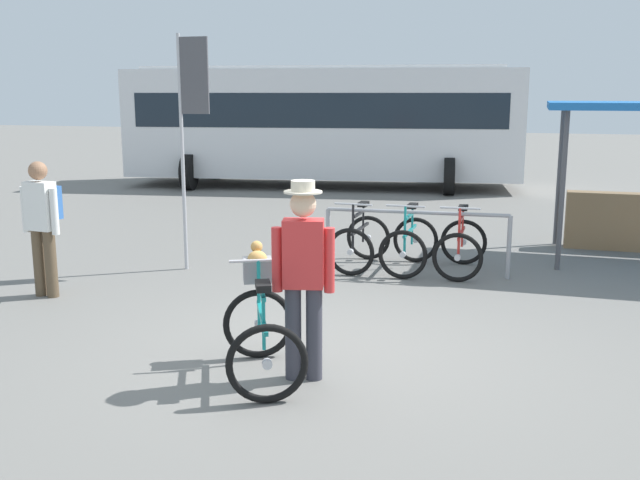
{
  "coord_description": "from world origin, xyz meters",
  "views": [
    {
      "loc": [
        1.83,
        -6.29,
        2.43
      ],
      "look_at": [
        -0.16,
        0.42,
        1.0
      ],
      "focal_mm": 40.52,
      "sensor_mm": 36.0,
      "label": 1
    }
  ],
  "objects": [
    {
      "name": "racked_bike_black",
      "position": [
        -0.46,
        3.41,
        0.37
      ],
      "size": [
        0.68,
        1.12,
        0.97
      ],
      "color": "black",
      "rests_on": "ground"
    },
    {
      "name": "pedestrian_with_backpack",
      "position": [
        -3.76,
        0.91,
        0.94
      ],
      "size": [
        0.53,
        0.36,
        1.64
      ],
      "color": "brown",
      "rests_on": "ground"
    },
    {
      "name": "person_with_featured_bike",
      "position": [
        0.02,
        -0.68,
        0.95
      ],
      "size": [
        0.52,
        0.32,
        1.72
      ],
      "color": "#383842",
      "rests_on": "ground"
    },
    {
      "name": "bike_rack_rail",
      "position": [
        0.35,
        3.27,
        0.64
      ],
      "size": [
        2.51,
        0.18,
        0.88
      ],
      "color": "#99999E",
      "rests_on": "ground"
    },
    {
      "name": "bus_distant",
      "position": [
        -3.5,
        11.96,
        1.74
      ],
      "size": [
        10.25,
        4.32,
        3.08
      ],
      "color": "silver",
      "rests_on": "ground"
    },
    {
      "name": "racked_bike_red",
      "position": [
        0.94,
        3.48,
        0.37
      ],
      "size": [
        0.68,
        1.12,
        0.97
      ],
      "color": "black",
      "rests_on": "ground"
    },
    {
      "name": "racked_bike_teal",
      "position": [
        0.24,
        3.44,
        0.37
      ],
      "size": [
        0.67,
        1.1,
        0.97
      ],
      "color": "black",
      "rests_on": "ground"
    },
    {
      "name": "ground_plane",
      "position": [
        0.0,
        0.0,
        0.0
      ],
      "size": [
        80.0,
        80.0,
        0.0
      ],
      "primitive_type": "plane",
      "color": "slate"
    },
    {
      "name": "featured_bicycle",
      "position": [
        -0.37,
        -0.67,
        0.49
      ],
      "size": [
        1.06,
        1.26,
        1.09
      ],
      "color": "black",
      "rests_on": "ground"
    },
    {
      "name": "banner_flag",
      "position": [
        -2.64,
        2.63,
        2.23
      ],
      "size": [
        0.45,
        0.05,
        3.2
      ],
      "color": "#B2B2B7",
      "rests_on": "ground"
    }
  ]
}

